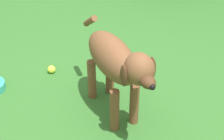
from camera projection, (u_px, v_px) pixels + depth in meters
ground at (99, 123)px, 2.37m from camera, size 14.00×14.00×0.00m
dog at (116, 62)px, 2.20m from camera, size 0.44×0.93×0.66m
tennis_ball_1 at (52, 69)px, 2.85m from camera, size 0.07×0.07×0.07m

